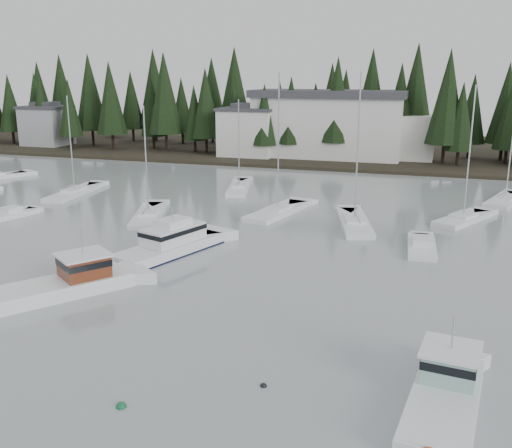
{
  "coord_description": "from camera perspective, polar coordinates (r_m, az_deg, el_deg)",
  "views": [
    {
      "loc": [
        13.15,
        -12.66,
        13.99
      ],
      "look_at": [
        -0.28,
        28.67,
        2.5
      ],
      "focal_mm": 40.0,
      "sensor_mm": 36.0,
      "label": 1
    }
  ],
  "objects": [
    {
      "name": "sailboat_10",
      "position": [
        55.18,
        9.8,
        -0.01
      ],
      "size": [
        5.2,
        10.78,
        14.68
      ],
      "rotation": [
        0.0,
        0.0,
        1.83
      ],
      "color": "white",
      "rests_on": "ground"
    },
    {
      "name": "runabout_0",
      "position": [
        62.63,
        -23.22,
        0.81
      ],
      "size": [
        3.47,
        5.45,
        1.42
      ],
      "rotation": [
        0.0,
        0.0,
        1.3
      ],
      "color": "white",
      "rests_on": "ground"
    },
    {
      "name": "conifer_treeline",
      "position": [
        100.51,
        10.38,
        6.57
      ],
      "size": [
        200.0,
        22.0,
        20.0
      ],
      "primitive_type": null,
      "color": "black",
      "rests_on": "ground"
    },
    {
      "name": "runabout_1",
      "position": [
        48.77,
        16.23,
        -2.31
      ],
      "size": [
        2.62,
        6.73,
        1.42
      ],
      "rotation": [
        0.0,
        0.0,
        1.63
      ],
      "color": "white",
      "rests_on": "ground"
    },
    {
      "name": "sailboat_2",
      "position": [
        58.82,
        2.19,
        1.11
      ],
      "size": [
        4.89,
        10.35,
        14.64
      ],
      "rotation": [
        0.0,
        0.0,
        1.36
      ],
      "color": "white",
      "rests_on": "ground"
    },
    {
      "name": "harbor_inn",
      "position": [
        96.71,
        8.48,
        9.78
      ],
      "size": [
        29.5,
        11.5,
        10.9
      ],
      "color": "silver",
      "rests_on": "ground"
    },
    {
      "name": "cabin_cruiser_center",
      "position": [
        46.23,
        -8.52,
        -2.14
      ],
      "size": [
        6.12,
        10.51,
        4.31
      ],
      "rotation": [
        0.0,
        0.0,
        1.25
      ],
      "color": "white",
      "rests_on": "ground"
    },
    {
      "name": "lobster_boat_brown",
      "position": [
        39.72,
        -18.71,
        -5.81
      ],
      "size": [
        8.09,
        9.62,
        4.71
      ],
      "rotation": [
        0.0,
        0.0,
        0.96
      ],
      "color": "white",
      "rests_on": "ground"
    },
    {
      "name": "house_far_west",
      "position": [
        119.23,
        -20.19,
        9.3
      ],
      "size": [
        8.48,
        7.42,
        8.25
      ],
      "color": "#999EA0",
      "rests_on": "ground"
    },
    {
      "name": "mooring_buoy_green",
      "position": [
        26.59,
        -13.32,
        -17.38
      ],
      "size": [
        0.47,
        0.47,
        0.47
      ],
      "primitive_type": "sphere",
      "color": "#145933",
      "rests_on": "ground"
    },
    {
      "name": "far_shore_land",
      "position": [
        111.33,
        11.17,
        7.31
      ],
      "size": [
        240.0,
        54.0,
        1.0
      ],
      "primitive_type": "cube",
      "color": "black",
      "rests_on": "ground"
    },
    {
      "name": "sailboat_9",
      "position": [
        59.32,
        20.0,
        0.35
      ],
      "size": [
        6.0,
        8.47,
        13.56
      ],
      "rotation": [
        0.0,
        0.0,
        1.09
      ],
      "color": "white",
      "rests_on": "ground"
    },
    {
      "name": "house_west",
      "position": [
        97.26,
        -0.77,
        9.3
      ],
      "size": [
        9.54,
        7.42,
        8.75
      ],
      "color": "silver",
      "rests_on": "ground"
    },
    {
      "name": "mooring_buoy_dark",
      "position": [
        27.38,
        0.75,
        -15.92
      ],
      "size": [
        0.33,
        0.33,
        0.33
      ],
      "primitive_type": "sphere",
      "color": "black",
      "rests_on": "ground"
    },
    {
      "name": "sailboat_5",
      "position": [
        71.72,
        -17.66,
        2.9
      ],
      "size": [
        3.6,
        10.9,
        12.1
      ],
      "rotation": [
        0.0,
        0.0,
        1.68
      ],
      "color": "white",
      "rests_on": "ground"
    },
    {
      "name": "sailboat_8",
      "position": [
        69.92,
        23.65,
        2.08
      ],
      "size": [
        5.41,
        9.48,
        14.45
      ],
      "rotation": [
        0.0,
        0.0,
        1.25
      ],
      "color": "white",
      "rests_on": "ground"
    },
    {
      "name": "sailboat_0",
      "position": [
        58.23,
        -10.67,
        0.7
      ],
      "size": [
        5.87,
        10.31,
        11.6
      ],
      "rotation": [
        0.0,
        0.0,
        1.92
      ],
      "color": "white",
      "rests_on": "ground"
    },
    {
      "name": "lobster_boat_teal",
      "position": [
        26.89,
        18.36,
        -16.08
      ],
      "size": [
        3.64,
        8.13,
        4.38
      ],
      "rotation": [
        0.0,
        0.0,
        1.46
      ],
      "color": "white",
      "rests_on": "ground"
    },
    {
      "name": "sailboat_1",
      "position": [
        71.28,
        -1.69,
        3.53
      ],
      "size": [
        5.03,
        10.82,
        11.56
      ],
      "rotation": [
        0.0,
        0.0,
        1.83
      ],
      "color": "white",
      "rests_on": "ground"
    }
  ]
}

